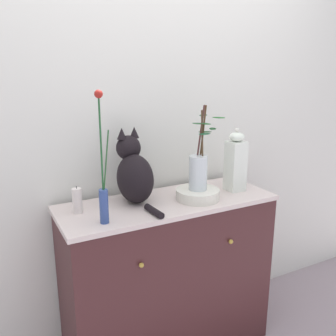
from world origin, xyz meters
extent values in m
cube|color=silver|center=(0.00, 0.29, 1.30)|extent=(4.40, 0.08, 2.60)
cube|color=#3F1E20|center=(0.00, 0.00, 0.45)|extent=(1.14, 0.42, 0.89)
cube|color=beige|center=(0.00, 0.00, 0.90)|extent=(1.17, 0.43, 0.02)
sphere|color=#B79338|center=(-0.26, -0.22, 0.72)|extent=(0.02, 0.02, 0.02)
sphere|color=#B79338|center=(0.26, -0.22, 0.72)|extent=(0.02, 0.02, 0.02)
ellipsoid|color=black|center=(-0.16, 0.06, 1.05)|extent=(0.19, 0.26, 0.26)
sphere|color=black|center=(-0.17, 0.13, 1.20)|extent=(0.13, 0.13, 0.13)
cone|color=black|center=(-0.20, 0.12, 1.28)|extent=(0.05, 0.05, 0.06)
cone|color=black|center=(-0.13, 0.13, 1.28)|extent=(0.05, 0.05, 0.06)
cylinder|color=black|center=(-0.15, -0.14, 0.93)|extent=(0.04, 0.15, 0.03)
cylinder|color=#2E4585|center=(-0.39, -0.12, 1.00)|extent=(0.04, 0.04, 0.16)
cylinder|color=#21532A|center=(-0.39, -0.12, 1.28)|extent=(0.01, 0.01, 0.40)
sphere|color=maroon|center=(-0.39, -0.12, 1.50)|extent=(0.04, 0.04, 0.04)
cylinder|color=#255427|center=(-0.37, -0.12, 1.21)|extent=(0.04, 0.01, 0.27)
cylinder|color=silver|center=(0.15, -0.05, 0.94)|extent=(0.23, 0.23, 0.06)
cylinder|color=silver|center=(0.15, -0.05, 1.06)|extent=(0.10, 0.10, 0.18)
cylinder|color=#462E19|center=(0.17, -0.06, 1.26)|extent=(0.03, 0.10, 0.34)
ellipsoid|color=#1C4C24|center=(0.23, -0.06, 1.30)|extent=(0.07, 0.08, 0.01)
ellipsoid|color=#1D5B20|center=(0.25, -0.08, 1.35)|extent=(0.07, 0.08, 0.01)
cylinder|color=#483522|center=(0.16, -0.07, 1.24)|extent=(0.04, 0.03, 0.31)
ellipsoid|color=#1A5934|center=(0.17, -0.09, 1.28)|extent=(0.07, 0.04, 0.01)
ellipsoid|color=#24562B|center=(0.17, -0.09, 1.33)|extent=(0.05, 0.08, 0.01)
cylinder|color=#512F2C|center=(0.17, -0.04, 1.25)|extent=(0.03, 0.04, 0.34)
ellipsoid|color=#255727|center=(0.20, -0.03, 1.28)|extent=(0.08, 0.06, 0.01)
ellipsoid|color=#25562C|center=(0.18, -0.01, 1.32)|extent=(0.07, 0.08, 0.01)
ellipsoid|color=#1C4C2A|center=(0.20, -0.01, 1.36)|extent=(0.08, 0.07, 0.01)
cube|color=white|center=(0.42, -0.02, 1.06)|extent=(0.10, 0.10, 0.29)
ellipsoid|color=white|center=(0.42, -0.02, 1.23)|extent=(0.09, 0.09, 0.05)
sphere|color=silver|center=(0.42, -0.02, 1.27)|extent=(0.02, 0.02, 0.02)
cylinder|color=silver|center=(-0.47, 0.05, 0.98)|extent=(0.05, 0.05, 0.12)
cylinder|color=black|center=(-0.47, 0.05, 1.05)|extent=(0.00, 0.00, 0.01)
camera|label=1|loc=(-0.86, -1.63, 1.60)|focal=39.18mm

